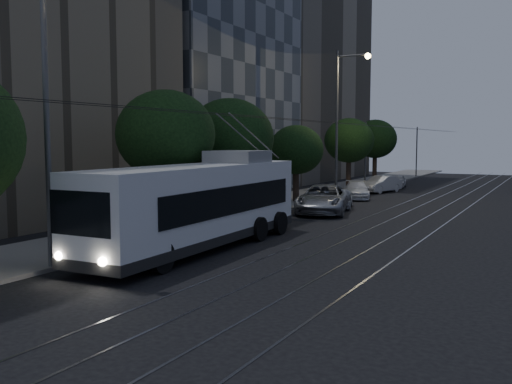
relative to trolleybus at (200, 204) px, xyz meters
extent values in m
plane|color=black|center=(2.90, -0.36, -1.83)|extent=(120.00, 120.00, 0.00)
cube|color=gray|center=(-4.60, 19.64, -1.76)|extent=(5.00, 90.00, 0.15)
cube|color=gray|center=(3.18, 19.64, -1.82)|extent=(0.08, 90.00, 0.02)
cube|color=gray|center=(4.62, 19.64, -1.82)|extent=(0.08, 90.00, 0.02)
cube|color=gray|center=(6.18, 19.64, -1.82)|extent=(0.08, 90.00, 0.02)
cube|color=gray|center=(7.62, 19.64, -1.82)|extent=(0.08, 90.00, 0.02)
cylinder|color=black|center=(-0.95, 19.64, 3.77)|extent=(0.02, 90.00, 0.02)
cylinder|color=black|center=(-0.25, 19.64, 3.77)|extent=(0.02, 90.00, 0.02)
cylinder|color=#525254|center=(-2.40, 9.64, 1.17)|extent=(0.14, 0.14, 6.00)
cylinder|color=#525254|center=(-2.40, 29.64, 1.17)|extent=(0.14, 0.14, 6.00)
cylinder|color=#525254|center=(-2.40, 49.64, 1.17)|extent=(0.14, 0.14, 6.00)
cube|color=#333941|center=(-16.10, 21.64, 11.17)|extent=(14.00, 18.00, 26.00)
cube|color=gray|center=(-16.10, 41.64, 15.17)|extent=(14.00, 22.00, 34.00)
cube|color=white|center=(0.00, -0.18, 0.07)|extent=(3.11, 12.95, 3.06)
cube|color=black|center=(0.00, -0.18, -1.29)|extent=(3.15, 12.99, 0.38)
cube|color=black|center=(0.00, 0.36, 0.21)|extent=(3.09, 10.27, 1.13)
cube|color=black|center=(0.00, -6.59, 0.37)|extent=(2.44, 0.15, 1.39)
cube|color=black|center=(0.00, 6.23, 0.31)|extent=(2.24, 0.14, 1.07)
cube|color=#28F549|center=(0.00, -6.59, 1.33)|extent=(1.72, 0.11, 0.34)
cube|color=gray|center=(0.00, 3.04, 1.87)|extent=(2.40, 2.43, 0.54)
sphere|color=white|center=(-0.91, -6.64, -1.03)|extent=(0.28, 0.28, 0.28)
sphere|color=white|center=(0.91, -6.64, -1.03)|extent=(0.28, 0.28, 0.28)
cylinder|color=#525254|center=(-0.32, 4.17, 2.74)|extent=(0.06, 4.85, 2.11)
cylinder|color=#525254|center=(0.32, 4.17, 2.74)|extent=(0.06, 4.85, 2.11)
cylinder|color=black|center=(-1.32, -4.30, -1.29)|extent=(0.32, 1.07, 1.07)
cylinder|color=black|center=(1.32, -4.30, -1.29)|extent=(0.32, 1.07, 1.07)
cylinder|color=black|center=(-1.32, 2.65, -1.29)|extent=(0.32, 1.07, 1.07)
cylinder|color=black|center=(1.32, 2.65, -1.29)|extent=(0.32, 1.07, 1.07)
cylinder|color=black|center=(-1.32, 4.71, -1.29)|extent=(0.32, 1.07, 1.07)
cylinder|color=black|center=(1.32, 4.71, -1.29)|extent=(0.32, 1.07, 1.07)
imported|color=#A0A2A7|center=(0.20, 13.14, -0.97)|extent=(4.21, 6.67, 1.72)
imported|color=silver|center=(0.20, 16.13, -1.21)|extent=(2.43, 3.94, 1.25)
imported|color=silver|center=(-0.73, 22.24, -1.18)|extent=(3.27, 4.88, 1.31)
imported|color=silver|center=(-0.53, 28.22, -1.12)|extent=(2.69, 4.57, 1.42)
imported|color=#B8B9BD|center=(-0.55, 33.72, -1.22)|extent=(1.93, 3.74, 1.22)
cylinder|color=black|center=(-3.60, 2.48, -0.36)|extent=(0.44, 0.44, 2.95)
ellipsoid|color=black|center=(-3.60, 2.48, 2.87)|extent=(4.68, 4.68, 4.21)
cylinder|color=black|center=(-3.60, 8.35, -0.49)|extent=(0.44, 0.44, 2.67)
ellipsoid|color=black|center=(-3.60, 8.35, 2.71)|extent=(4.99, 4.99, 4.49)
cylinder|color=black|center=(-3.60, 17.45, -0.67)|extent=(0.44, 0.44, 2.32)
ellipsoid|color=black|center=(-3.60, 17.45, 1.94)|extent=(3.87, 3.87, 3.48)
cylinder|color=black|center=(-3.60, 28.68, -0.43)|extent=(0.44, 0.44, 2.79)
ellipsoid|color=black|center=(-3.60, 28.68, 2.59)|extent=(4.33, 4.33, 3.90)
cylinder|color=black|center=(-3.60, 36.56, -0.35)|extent=(0.44, 0.44, 2.96)
ellipsoid|color=black|center=(-3.60, 36.56, 2.73)|extent=(4.27, 4.27, 3.84)
cylinder|color=#525254|center=(-2.30, -5.71, 3.23)|extent=(0.20, 0.20, 10.13)
cylinder|color=#525254|center=(-2.30, 22.04, 3.75)|extent=(0.20, 0.20, 11.15)
cylinder|color=#525254|center=(-1.07, 22.04, 8.88)|extent=(2.45, 0.12, 0.12)
sphere|color=#E3C67D|center=(0.04, 22.04, 8.76)|extent=(0.44, 0.44, 0.44)
camera|label=1|loc=(12.96, -19.28, 2.61)|focal=40.00mm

